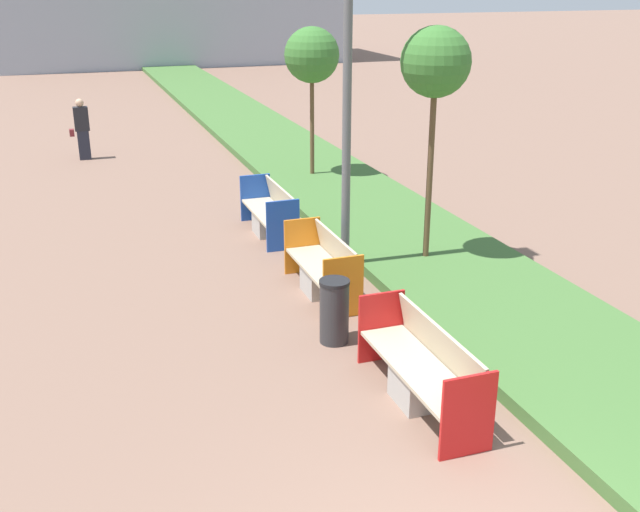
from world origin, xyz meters
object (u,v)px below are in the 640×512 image
bench_orange_frame (323,271)px  sapling_tree_near (436,65)px  bench_red_frame (422,373)px  bench_blue_frame (270,216)px  sapling_tree_far (312,56)px  litter_bin (334,311)px  pedestrian_walking (82,129)px

bench_orange_frame → sapling_tree_near: sapling_tree_near is taller
bench_red_frame → bench_blue_frame: bearing=90.0°
sapling_tree_far → bench_blue_frame: bearing=-120.2°
sapling_tree_near → bench_orange_frame: bearing=-165.3°
sapling_tree_near → sapling_tree_far: size_ratio=1.10×
litter_bin → sapling_tree_far: sapling_tree_far is taller
bench_blue_frame → sapling_tree_far: size_ratio=0.55×
litter_bin → bench_blue_frame: bearing=84.8°
bench_red_frame → pedestrian_walking: bearing=102.2°
bench_blue_frame → bench_orange_frame: bearing=-90.0°
bench_orange_frame → pedestrian_walking: size_ratio=1.19×
litter_bin → sapling_tree_near: sapling_tree_near is taller
bench_red_frame → sapling_tree_far: 10.52m
bench_orange_frame → pedestrian_walking: (-3.05, 10.77, 0.46)m
litter_bin → sapling_tree_far: (2.48, 8.21, 2.50)m
bench_orange_frame → litter_bin: bench_orange_frame is taller
sapling_tree_near → sapling_tree_far: (0.00, 6.04, -0.42)m
bench_red_frame → sapling_tree_near: sapling_tree_near is taller
sapling_tree_far → pedestrian_walking: 6.94m
sapling_tree_near → pedestrian_walking: size_ratio=2.44×
bench_red_frame → litter_bin: 1.83m
bench_red_frame → sapling_tree_far: sapling_tree_far is taller
bench_orange_frame → sapling_tree_far: 7.36m
sapling_tree_near → sapling_tree_far: 6.06m
bench_orange_frame → sapling_tree_far: size_ratio=0.54×
litter_bin → bench_orange_frame: bearing=75.4°
litter_bin → sapling_tree_far: size_ratio=0.25×
sapling_tree_far → bench_red_frame: bearing=-101.6°
bench_red_frame → pedestrian_walking: size_ratio=1.37×
bench_red_frame → sapling_tree_near: (2.05, 3.94, 3.01)m
bench_red_frame → sapling_tree_far: (2.05, 9.98, 2.58)m
bench_blue_frame → sapling_tree_near: bearing=-50.6°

